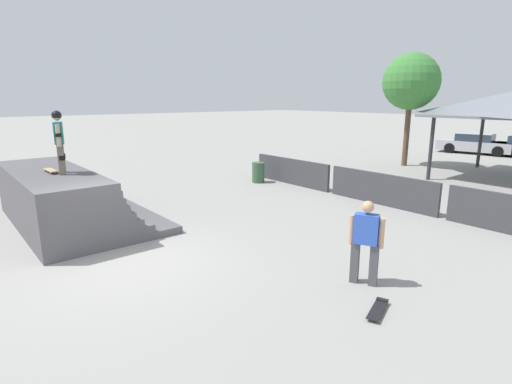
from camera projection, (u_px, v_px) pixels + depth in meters
The scene contains 10 objects.
ground_plane at pixel (122, 263), 8.64m from camera, with size 160.00×160.00×0.00m, color gray.
quarter_pipe_ramp at pixel (63, 200), 11.15m from camera, with size 5.64×3.34×1.56m.
skater_on_deck at pixel (59, 138), 10.19m from camera, with size 0.70×0.33×1.62m.
skateboard_on_deck at pixel (51, 170), 10.52m from camera, with size 0.82×0.23×0.09m.
bystander_walking at pixel (366, 238), 7.48m from camera, with size 0.64×0.39×1.64m.
skateboard_on_ground at pixel (378, 309), 6.65m from camera, with size 0.46×0.79×0.09m.
barrier_fence at pixel (381, 189), 13.27m from camera, with size 12.52×0.12×1.05m.
tree_beside_pavilion at pixel (411, 82), 20.14m from camera, with size 2.83×2.83×5.71m.
trash_bin at pixel (258, 172), 16.80m from camera, with size 0.52×0.52×0.85m, color #385B3D.
parked_car_silver at pixel (476, 144), 25.56m from camera, with size 4.73×2.50×1.27m.
Camera 1 is at (8.07, -2.88, 3.48)m, focal length 28.00 mm.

